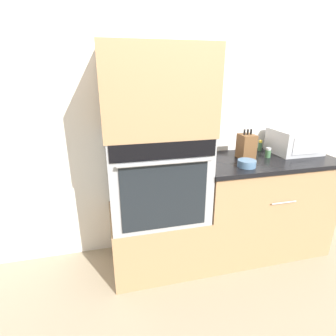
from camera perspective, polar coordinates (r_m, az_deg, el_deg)
The scene contains 12 objects.
ground_plane at distance 2.39m, azimuth 9.14°, elevation -22.43°, with size 12.00×12.00×0.00m, color gray.
wall_back at distance 2.39m, azimuth 4.91°, elevation 11.34°, with size 8.00×0.05×2.50m.
oven_cabinet_base at distance 2.37m, azimuth -2.38°, elevation -14.93°, with size 0.77×0.60×0.50m.
wall_oven at distance 2.08m, azimuth -2.60°, elevation -1.51°, with size 0.75×0.64×0.68m.
oven_cabinet_upper at distance 1.95m, azimuth -2.92°, elevation 16.41°, with size 0.77×0.60×0.60m.
counter_unit at distance 2.61m, azimuth 19.33°, elevation -7.45°, with size 1.21×0.63×0.91m.
microwave at distance 2.68m, azimuth 25.91°, elevation 5.28°, with size 0.41×0.35×0.22m.
knife_block at distance 2.35m, azimuth 16.67°, elevation 4.54°, with size 0.12×0.14×0.25m.
bowl at distance 2.15m, azimuth 16.76°, elevation 0.96°, with size 0.14×0.14×0.06m.
condiment_jar_near at distance 2.27m, azimuth 9.80°, elevation 2.89°, with size 0.05×0.05×0.09m.
condiment_jar_mid at distance 2.45m, azimuth 20.95°, elevation 3.13°, with size 0.05×0.05×0.09m.
condiment_jar_far at distance 2.64m, azimuth 19.40°, elevation 4.64°, with size 0.04×0.04×0.10m.
Camera 1 is at (-0.76, -1.61, 1.60)m, focal length 28.00 mm.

